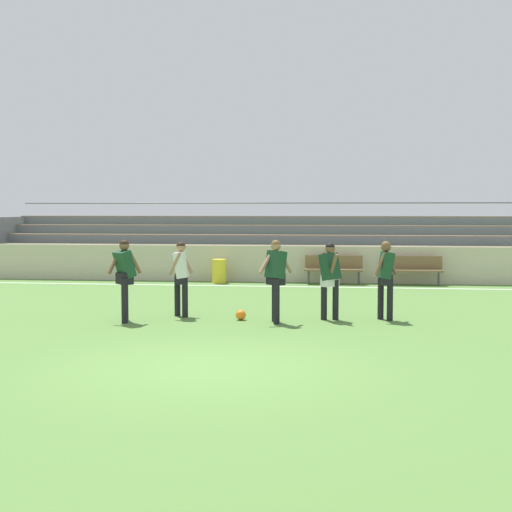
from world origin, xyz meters
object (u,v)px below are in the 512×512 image
object	(u,v)px
player_white_on_ball	(181,272)
soccer_ball	(241,315)
player_dark_deep_cover	(276,273)
player_dark_wide_right	(386,273)
trash_bin	(219,271)
bench_far_left	(334,267)
player_dark_dropping_back	(330,274)
bleacher_stand	(345,244)
bench_far_right	(413,268)
player_dark_trailing_run	(125,273)

from	to	relation	value
player_white_on_ball	soccer_ball	bearing A→B (deg)	-13.21
player_dark_deep_cover	player_dark_wide_right	world-z (taller)	player_dark_deep_cover
trash_bin	soccer_ball	bearing A→B (deg)	-76.50
bench_far_left	player_dark_dropping_back	distance (m)	7.33
player_white_on_ball	soccer_ball	xyz separation A→B (m)	(1.37, -0.32, -0.87)
player_dark_deep_cover	bench_far_left	bearing A→B (deg)	82.32
player_dark_dropping_back	soccer_ball	xyz separation A→B (m)	(-1.87, -0.27, -0.86)
player_dark_deep_cover	player_white_on_ball	distance (m)	2.22
player_dark_dropping_back	player_dark_wide_right	size ratio (longest dim) A/B	0.98
player_dark_deep_cover	player_dark_dropping_back	xyz separation A→B (m)	(1.10, 0.54, -0.06)
bleacher_stand	bench_far_left	bearing A→B (deg)	-95.91
bleacher_stand	player_dark_deep_cover	xyz separation A→B (m)	(-1.42, -11.30, -0.08)
bench_far_right	player_white_on_ball	distance (m)	9.20
bench_far_right	bleacher_stand	bearing A→B (deg)	121.18
player_dark_wide_right	bleacher_stand	bearing A→B (deg)	94.59
player_dark_deep_cover	player_dark_trailing_run	size ratio (longest dim) A/B	1.00
bleacher_stand	player_dark_trailing_run	size ratio (longest dim) A/B	15.27
player_dark_dropping_back	trash_bin	bearing A→B (deg)	116.97
bench_far_right	player_dark_dropping_back	bearing A→B (deg)	-108.10
trash_bin	player_dark_deep_cover	distance (m)	8.18
player_dark_deep_cover	player_white_on_ball	xyz separation A→B (m)	(-2.14, 0.60, -0.05)
player_dark_dropping_back	soccer_ball	distance (m)	2.08
player_dark_wide_right	trash_bin	bearing A→B (deg)	124.32
bench_far_left	soccer_ball	size ratio (longest dim) A/B	8.18
player_dark_deep_cover	player_dark_dropping_back	world-z (taller)	player_dark_deep_cover
trash_bin	player_dark_dropping_back	bearing A→B (deg)	-63.03
player_dark_dropping_back	player_dark_wide_right	distance (m)	1.18
player_dark_deep_cover	player_dark_wide_right	bearing A→B (deg)	16.34
bleacher_stand	bench_far_left	distance (m)	3.50
bench_far_right	bench_far_left	xyz separation A→B (m)	(-2.43, 0.00, 0.00)
player_dark_trailing_run	player_dark_wide_right	bearing A→B (deg)	9.75
player_dark_trailing_run	soccer_ball	distance (m)	2.59
player_dark_deep_cover	bleacher_stand	bearing A→B (deg)	82.86
player_white_on_ball	player_dark_dropping_back	xyz separation A→B (m)	(3.24, -0.06, -0.00)
player_dark_wide_right	bench_far_left	bearing A→B (deg)	99.54
player_dark_deep_cover	bench_far_right	bearing A→B (deg)	66.04
bench_far_left	trash_bin	size ratio (longest dim) A/B	2.37
bench_far_left	player_dark_trailing_run	bearing A→B (deg)	-117.30
trash_bin	soccer_ball	size ratio (longest dim) A/B	3.45
player_dark_deep_cover	player_dark_wide_right	distance (m)	2.37
player_dark_deep_cover	soccer_ball	world-z (taller)	player_dark_deep_cover
soccer_ball	player_dark_dropping_back	bearing A→B (deg)	8.07
trash_bin	player_dark_deep_cover	size ratio (longest dim) A/B	0.44
bleacher_stand	player_dark_wide_right	bearing A→B (deg)	-85.41
player_dark_dropping_back	player_dark_trailing_run	distance (m)	4.31
bench_far_left	player_dark_wide_right	bearing A→B (deg)	-80.46
bleacher_stand	player_dark_trailing_run	xyz separation A→B (m)	(-4.55, -11.56, -0.08)
player_dark_dropping_back	player_dark_wide_right	bearing A→B (deg)	5.98
trash_bin	player_white_on_ball	world-z (taller)	player_white_on_ball
soccer_ball	bench_far_left	bearing A→B (deg)	76.44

